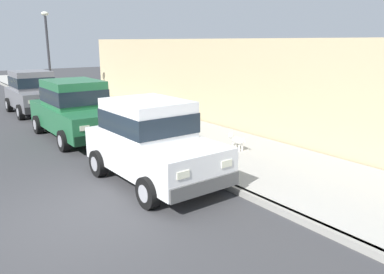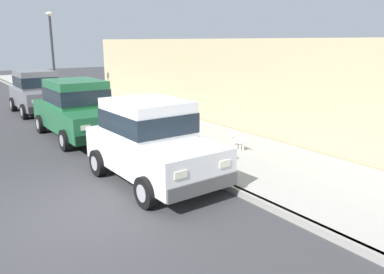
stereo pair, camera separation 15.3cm
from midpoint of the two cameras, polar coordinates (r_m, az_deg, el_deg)
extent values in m
plane|color=#38383A|center=(7.39, -16.22, -11.84)|extent=(80.00, 80.00, 0.00)
cube|color=gray|center=(8.79, 3.92, -6.51)|extent=(0.16, 64.00, 0.14)
cube|color=#A8A59E|center=(9.96, 12.03, -4.27)|extent=(3.60, 64.00, 0.14)
cube|color=white|center=(8.73, -5.30, -2.32)|extent=(1.81, 3.74, 0.76)
cube|color=white|center=(8.75, -6.27, 2.96)|extent=(1.56, 1.94, 0.80)
cube|color=#19232D|center=(8.76, -6.26, 2.58)|extent=(1.60, 1.98, 0.44)
cube|color=#505050|center=(7.40, 2.08, -7.31)|extent=(1.69, 0.24, 0.28)
cube|color=#505050|center=(10.32, -10.49, -1.28)|extent=(1.69, 0.24, 0.28)
cylinder|color=black|center=(8.44, 3.88, -5.59)|extent=(0.24, 0.65, 0.64)
cylinder|color=#9E9EA3|center=(8.44, 3.88, -5.59)|extent=(0.25, 0.36, 0.35)
cylinder|color=black|center=(7.51, -6.29, -8.23)|extent=(0.24, 0.65, 0.64)
cylinder|color=#9E9EA3|center=(7.51, -6.29, -8.23)|extent=(0.25, 0.36, 0.35)
cylinder|color=black|center=(10.20, -4.49, -2.07)|extent=(0.24, 0.65, 0.64)
cylinder|color=#9E9EA3|center=(10.20, -4.49, -2.07)|extent=(0.25, 0.36, 0.35)
cylinder|color=black|center=(9.45, -13.37, -3.77)|extent=(0.24, 0.65, 0.64)
cylinder|color=#9E9EA3|center=(9.45, -13.37, -3.77)|extent=(0.25, 0.36, 0.35)
cube|color=#EAEACC|center=(7.59, 5.40, -3.98)|extent=(0.28, 0.09, 0.14)
cube|color=#EAEACC|center=(6.96, -1.20, -5.63)|extent=(0.28, 0.09, 0.14)
cube|color=#23663D|center=(13.31, -16.36, 2.93)|extent=(1.81, 4.50, 0.76)
cube|color=#23663D|center=(13.28, -16.74, 6.38)|extent=(1.59, 2.10, 0.84)
cube|color=#19232D|center=(13.29, -16.72, 6.11)|extent=(1.62, 2.14, 0.46)
cube|color=black|center=(11.35, -12.60, 0.03)|extent=(1.76, 0.20, 0.28)
cube|color=black|center=(15.42, -19.00, 3.31)|extent=(1.76, 0.20, 0.28)
cylinder|color=black|center=(12.45, -10.20, 0.73)|extent=(0.22, 0.64, 0.64)
cylinder|color=#9E9EA3|center=(12.45, -10.20, 0.73)|extent=(0.24, 0.35, 0.35)
cylinder|color=black|center=(11.83, -18.10, -0.46)|extent=(0.22, 0.64, 0.64)
cylinder|color=#9E9EA3|center=(11.83, -18.10, -0.46)|extent=(0.24, 0.35, 0.35)
cylinder|color=black|center=(14.97, -14.77, 2.76)|extent=(0.22, 0.64, 0.64)
cylinder|color=#9E9EA3|center=(14.97, -14.77, 2.76)|extent=(0.24, 0.35, 0.35)
cylinder|color=black|center=(14.46, -21.44, 1.84)|extent=(0.22, 0.64, 0.64)
cylinder|color=#9E9EA3|center=(14.46, -21.44, 1.84)|extent=(0.24, 0.35, 0.35)
cube|color=#EAEACC|center=(11.46, -10.07, 2.11)|extent=(0.28, 0.08, 0.14)
cube|color=#EAEACC|center=(11.05, -15.30, 1.37)|extent=(0.28, 0.08, 0.14)
cube|color=slate|center=(18.48, -21.85, 5.51)|extent=(1.73, 3.70, 0.76)
cube|color=slate|center=(18.63, -22.26, 7.96)|extent=(1.52, 1.90, 0.80)
cube|color=#19232D|center=(18.64, -22.24, 7.78)|extent=(1.55, 1.94, 0.44)
cube|color=#252527|center=(16.78, -20.32, 4.03)|extent=(1.69, 0.20, 0.28)
cube|color=#252527|center=(20.25, -23.00, 5.39)|extent=(1.69, 0.20, 0.28)
cylinder|color=black|center=(17.65, -18.14, 4.21)|extent=(0.22, 0.64, 0.64)
cylinder|color=#9E9EA3|center=(17.65, -18.14, 4.21)|extent=(0.24, 0.35, 0.35)
cylinder|color=black|center=(17.25, -23.60, 3.50)|extent=(0.22, 0.64, 0.64)
cylinder|color=#9E9EA3|center=(17.25, -23.60, 3.50)|extent=(0.24, 0.35, 0.35)
cylinder|color=black|center=(19.84, -20.13, 5.08)|extent=(0.22, 0.64, 0.64)
cylinder|color=#9E9EA3|center=(19.84, -20.13, 5.08)|extent=(0.24, 0.35, 0.35)
cylinder|color=black|center=(19.48, -25.01, 4.46)|extent=(0.22, 0.64, 0.64)
cylinder|color=#9E9EA3|center=(19.48, -25.01, 4.46)|extent=(0.24, 0.35, 0.35)
cube|color=#EAEACC|center=(16.84, -18.64, 5.42)|extent=(0.28, 0.08, 0.14)
cube|color=#EAEACC|center=(16.58, -22.17, 4.99)|extent=(0.28, 0.08, 0.14)
ellipsoid|color=white|center=(10.89, 7.39, -0.55)|extent=(0.20, 0.44, 0.20)
cylinder|color=white|center=(11.00, 6.65, -1.41)|extent=(0.05, 0.05, 0.18)
cylinder|color=white|center=(11.08, 7.11, -1.31)|extent=(0.05, 0.05, 0.18)
cylinder|color=white|center=(10.80, 7.60, -1.73)|extent=(0.05, 0.05, 0.18)
cylinder|color=white|center=(10.88, 8.07, -1.63)|extent=(0.05, 0.05, 0.18)
sphere|color=white|center=(11.08, 6.40, 0.21)|extent=(0.17, 0.17, 0.17)
ellipsoid|color=gray|center=(11.15, 6.09, 0.20)|extent=(0.07, 0.11, 0.06)
cone|color=white|center=(11.02, 6.25, 0.59)|extent=(0.06, 0.06, 0.07)
cone|color=white|center=(11.08, 6.64, 0.66)|extent=(0.06, 0.06, 0.07)
cylinder|color=white|center=(10.69, 8.33, -0.53)|extent=(0.04, 0.12, 0.13)
cylinder|color=#2D2D33|center=(20.70, -19.88, 10.81)|extent=(0.12, 0.12, 4.20)
ellipsoid|color=silver|center=(20.72, -20.41, 16.93)|extent=(0.36, 0.36, 0.20)
cube|color=tan|center=(14.69, 3.45, 8.15)|extent=(0.50, 20.00, 3.25)
camera|label=1|loc=(0.08, -89.54, 0.12)|focal=35.57mm
camera|label=2|loc=(0.08, 90.46, -0.12)|focal=35.57mm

